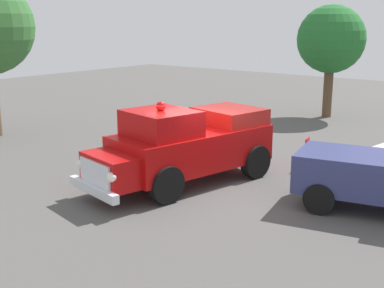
{
  "coord_description": "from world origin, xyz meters",
  "views": [
    {
      "loc": [
        8.55,
        -11.46,
        4.83
      ],
      "look_at": [
        -0.63,
        0.16,
        1.18
      ],
      "focal_mm": 47.56,
      "sensor_mm": 36.0,
      "label": 1
    }
  ],
  "objects_px": {
    "lawn_chair_spare": "(212,142)",
    "oak_tree_distant": "(331,40)",
    "vintage_fire_truck": "(186,145)",
    "lawn_chair_by_car": "(310,151)"
  },
  "relations": [
    {
      "from": "vintage_fire_truck",
      "to": "oak_tree_distant",
      "type": "xyz_separation_m",
      "value": [
        -1.17,
        12.8,
        2.64
      ]
    },
    {
      "from": "vintage_fire_truck",
      "to": "oak_tree_distant",
      "type": "distance_m",
      "value": 13.12
    },
    {
      "from": "vintage_fire_truck",
      "to": "lawn_chair_by_car",
      "type": "bearing_deg",
      "value": 59.25
    },
    {
      "from": "lawn_chair_by_car",
      "to": "oak_tree_distant",
      "type": "bearing_deg",
      "value": 110.7
    },
    {
      "from": "vintage_fire_truck",
      "to": "lawn_chair_spare",
      "type": "distance_m",
      "value": 3.06
    },
    {
      "from": "vintage_fire_truck",
      "to": "oak_tree_distant",
      "type": "relative_size",
      "value": 1.13
    },
    {
      "from": "lawn_chair_spare",
      "to": "oak_tree_distant",
      "type": "bearing_deg",
      "value": 90.47
    },
    {
      "from": "lawn_chair_by_car",
      "to": "lawn_chair_spare",
      "type": "xyz_separation_m",
      "value": [
        -3.33,
        -0.97,
        0.0
      ]
    },
    {
      "from": "vintage_fire_truck",
      "to": "lawn_chair_spare",
      "type": "bearing_deg",
      "value": 111.29
    },
    {
      "from": "vintage_fire_truck",
      "to": "lawn_chair_by_car",
      "type": "xyz_separation_m",
      "value": [
        2.24,
        3.77,
        -0.61
      ]
    }
  ]
}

